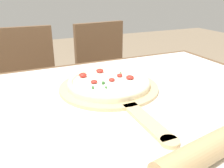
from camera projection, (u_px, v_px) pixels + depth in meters
The scene contains 7 objects.
dining_table at pixel (138, 127), 0.86m from camera, with size 1.25×1.03×0.75m.
towel_cloth at pixel (139, 100), 0.82m from camera, with size 1.17×0.95×0.00m.
pizza_peel at pixel (111, 89), 0.88m from camera, with size 0.37×0.59×0.01m.
pizza at pixel (109, 82), 0.90m from camera, with size 0.31×0.31×0.04m.
rolling_pin at pixel (214, 146), 0.53m from camera, with size 0.43×0.11×0.06m.
chair_left at pixel (29, 88), 1.53m from camera, with size 0.41×0.41×0.89m.
chair_right at pixel (106, 76), 1.74m from camera, with size 0.44×0.44×0.89m.
Camera 1 is at (-0.38, -0.63, 1.11)m, focal length 38.00 mm.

